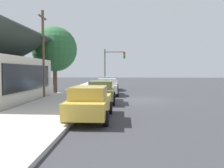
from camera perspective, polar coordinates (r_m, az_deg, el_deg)
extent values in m
plane|color=#38383D|center=(18.58, 6.62, -3.91)|extent=(120.00, 120.00, 0.00)
cube|color=beige|center=(18.98, -10.52, -3.54)|extent=(60.00, 4.20, 0.16)
cube|color=gold|center=(11.26, -5.28, -5.10)|extent=(4.56, 1.78, 0.70)
cube|color=gold|center=(10.74, -5.65, -2.13)|extent=(2.20, 1.54, 0.56)
cylinder|color=black|center=(12.83, -8.19, -5.67)|extent=(0.66, 0.23, 0.66)
cylinder|color=black|center=(12.61, -0.45, -5.79)|extent=(0.66, 0.23, 0.66)
cylinder|color=black|center=(10.13, -11.31, -8.11)|extent=(0.66, 0.23, 0.66)
cylinder|color=black|center=(9.85, -1.44, -8.37)|extent=(0.66, 0.23, 0.66)
cube|color=olive|center=(16.99, -2.60, -2.25)|extent=(4.44, 1.87, 0.70)
cube|color=#61683C|center=(16.50, -2.70, -0.22)|extent=(2.14, 1.60, 0.56)
cylinder|color=black|center=(18.45, -5.08, -2.92)|extent=(0.66, 0.23, 0.66)
cylinder|color=black|center=(18.35, 0.43, -2.94)|extent=(0.66, 0.23, 0.66)
cylinder|color=black|center=(15.76, -6.13, -3.98)|extent=(0.66, 0.23, 0.66)
cylinder|color=black|center=(15.64, 0.33, -4.02)|extent=(0.66, 0.23, 0.66)
cube|color=silver|center=(22.06, -1.06, -0.98)|extent=(4.36, 1.92, 0.70)
cube|color=beige|center=(21.59, -1.11, 0.61)|extent=(2.11, 1.66, 0.56)
cylinder|color=black|center=(23.48, -3.18, -1.58)|extent=(0.66, 0.23, 0.66)
cylinder|color=black|center=(23.41, 1.32, -1.59)|extent=(0.66, 0.23, 0.66)
cylinder|color=black|center=(20.81, -3.75, -2.21)|extent=(0.66, 0.23, 0.66)
cylinder|color=black|center=(20.73, 1.34, -2.22)|extent=(0.66, 0.23, 0.66)
cube|color=#8CB7E0|center=(27.95, -0.49, -0.07)|extent=(4.75, 1.81, 0.70)
cube|color=#779CBE|center=(27.45, -0.52, 1.18)|extent=(2.29, 1.56, 0.56)
cylinder|color=black|center=(29.47, -2.08, -0.58)|extent=(0.66, 0.23, 0.66)
cylinder|color=black|center=(29.42, 1.30, -0.59)|extent=(0.66, 0.23, 0.66)
cylinder|color=black|center=(26.56, -2.46, -1.01)|extent=(0.66, 0.23, 0.66)
cylinder|color=black|center=(26.50, 1.29, -1.02)|extent=(0.66, 0.23, 0.66)
cube|color=black|center=(18.51, -19.23, 1.55)|extent=(8.32, 0.08, 1.85)
cube|color=#3F4C47|center=(19.39, -24.73, 8.87)|extent=(11.00, 4.06, 2.26)
cylinder|color=brown|center=(25.55, -13.72, 1.68)|extent=(0.44, 0.44, 3.29)
sphere|color=#2D6638|center=(25.64, -13.81, 8.26)|extent=(4.71, 4.71, 4.71)
cylinder|color=#383833|center=(31.34, -1.74, 3.80)|extent=(0.14, 0.14, 5.20)
cylinder|color=#383833|center=(31.38, 0.64, 7.82)|extent=(0.10, 2.60, 0.10)
cube|color=black|center=(31.33, 3.03, 7.00)|extent=(0.28, 0.24, 0.80)
sphere|color=red|center=(31.20, 3.04, 7.49)|extent=(0.16, 0.16, 0.16)
sphere|color=yellow|center=(31.19, 3.04, 7.02)|extent=(0.16, 0.16, 0.16)
sphere|color=green|center=(31.17, 3.04, 6.54)|extent=(0.16, 0.16, 0.16)
cylinder|color=brown|center=(21.32, -16.44, 7.00)|extent=(0.24, 0.24, 7.50)
cube|color=brown|center=(21.76, -16.58, 15.31)|extent=(1.80, 0.12, 0.12)
cylinder|color=red|center=(16.14, -7.72, -3.45)|extent=(0.22, 0.22, 0.55)
sphere|color=red|center=(16.10, -7.72, -2.23)|extent=(0.18, 0.18, 0.18)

